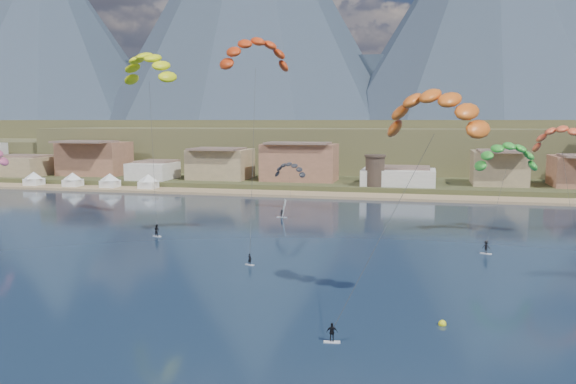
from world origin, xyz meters
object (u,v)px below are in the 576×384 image
(kitesurfer_yellow, at_px, (149,64))
(kitesurfer_green, at_px, (507,153))
(kitesurfer_red, at_px, (255,49))
(kitesurfer_orange, at_px, (435,106))
(buoy, at_px, (442,324))
(watchtower, at_px, (375,170))
(windsurfer, at_px, (283,212))

(kitesurfer_yellow, relative_size, kitesurfer_green, 1.76)
(kitesurfer_red, height_order, kitesurfer_orange, kitesurfer_red)
(kitesurfer_orange, bearing_deg, kitesurfer_green, 73.92)
(kitesurfer_yellow, distance_m, buoy, 78.56)
(kitesurfer_yellow, bearing_deg, watchtower, 54.81)
(kitesurfer_green, bearing_deg, kitesurfer_red, -155.42)
(watchtower, bearing_deg, kitesurfer_red, -99.37)
(watchtower, xyz_separation_m, windsurfer, (-15.00, -44.27, -5.18))
(kitesurfer_green, xyz_separation_m, buoy, (-11.25, -47.56, -14.24))
(kitesurfer_red, distance_m, kitesurfer_green, 45.49)
(kitesurfer_orange, xyz_separation_m, buoy, (1.28, -4.11, -21.05))
(kitesurfer_orange, distance_m, buoy, 21.49)
(kitesurfer_green, bearing_deg, buoy, -103.30)
(windsurfer, bearing_deg, kitesurfer_yellow, -155.87)
(kitesurfer_orange, bearing_deg, kitesurfer_red, 135.48)
(kitesurfer_red, relative_size, windsurfer, 8.94)
(kitesurfer_orange, bearing_deg, buoy, -72.72)
(kitesurfer_yellow, xyz_separation_m, buoy, (54.07, -48.22, -30.37))
(kitesurfer_green, distance_m, buoy, 50.91)
(watchtower, height_order, kitesurfer_orange, kitesurfer_orange)
(windsurfer, relative_size, buoy, 4.85)
(kitesurfer_red, xyz_separation_m, windsurfer, (-2.92, 28.98, -29.25))
(kitesurfer_yellow, bearing_deg, kitesurfer_orange, -39.88)
(watchtower, relative_size, buoy, 11.15)
(kitesurfer_green, bearing_deg, windsurfer, 164.85)
(kitesurfer_red, xyz_separation_m, kitesurfer_green, (38.70, 17.71, -16.06))
(watchtower, relative_size, kitesurfer_red, 0.26)
(watchtower, height_order, buoy, watchtower)
(buoy, bearing_deg, kitesurfer_green, 76.70)
(kitesurfer_green, xyz_separation_m, windsurfer, (-41.62, 11.27, -13.19))
(windsurfer, distance_m, buoy, 66.22)
(kitesurfer_yellow, xyz_separation_m, windsurfer, (23.70, 10.61, -29.32))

